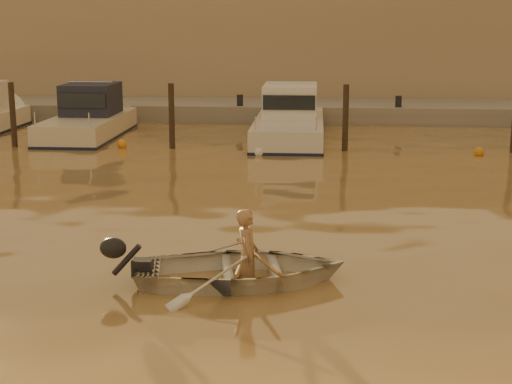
# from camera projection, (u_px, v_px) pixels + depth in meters

# --- Properties ---
(ground_plane) EXTENTS (160.00, 160.00, 0.00)m
(ground_plane) POSITION_uv_depth(u_px,v_px,m) (395.00, 324.00, 10.35)
(ground_plane) COLOR olive
(ground_plane) RESTS_ON ground
(dinghy) EXTENTS (3.56, 2.80, 0.67)m
(dinghy) POSITION_uv_depth(u_px,v_px,m) (241.00, 269.00, 11.91)
(dinghy) COLOR silver
(dinghy) RESTS_ON ground_plane
(person) EXTENTS (0.43, 0.58, 1.45)m
(person) POSITION_uv_depth(u_px,v_px,m) (247.00, 256.00, 11.87)
(person) COLOR #9E744F
(person) RESTS_ON dinghy
(outboard_motor) EXTENTS (0.95, 0.54, 0.70)m
(outboard_motor) POSITION_uv_depth(u_px,v_px,m) (141.00, 268.00, 11.76)
(outboard_motor) COLOR black
(outboard_motor) RESTS_ON dinghy
(oar_port) EXTENTS (0.83, 1.98, 0.13)m
(oar_port) POSITION_uv_depth(u_px,v_px,m) (257.00, 256.00, 11.88)
(oar_port) COLOR brown
(oar_port) RESTS_ON dinghy
(oar_starboard) EXTENTS (0.08, 2.10, 0.13)m
(oar_starboard) POSITION_uv_depth(u_px,v_px,m) (244.00, 256.00, 11.87)
(oar_starboard) COLOR brown
(oar_starboard) RESTS_ON dinghy
(moored_boat_1) EXTENTS (2.11, 6.33, 1.75)m
(moored_boat_1) POSITION_uv_depth(u_px,v_px,m) (87.00, 118.00, 26.44)
(moored_boat_1) COLOR beige
(moored_boat_1) RESTS_ON ground_plane
(moored_boat_2) EXTENTS (2.21, 7.43, 1.75)m
(moored_boat_2) POSITION_uv_depth(u_px,v_px,m) (289.00, 120.00, 25.93)
(moored_boat_2) COLOR silver
(moored_boat_2) RESTS_ON ground_plane
(piling_0) EXTENTS (0.18, 0.18, 2.20)m
(piling_0) POSITION_uv_depth(u_px,v_px,m) (13.00, 118.00, 24.37)
(piling_0) COLOR #2D2319
(piling_0) RESTS_ON ground_plane
(piling_1) EXTENTS (0.18, 0.18, 2.20)m
(piling_1) POSITION_uv_depth(u_px,v_px,m) (172.00, 119.00, 24.00)
(piling_1) COLOR #2D2319
(piling_1) RESTS_ON ground_plane
(piling_2) EXTENTS (0.18, 0.18, 2.20)m
(piling_2) POSITION_uv_depth(u_px,v_px,m) (345.00, 121.00, 23.60)
(piling_2) COLOR #2D2319
(piling_2) RESTS_ON ground_plane
(fender_b) EXTENTS (0.30, 0.30, 0.30)m
(fender_b) POSITION_uv_depth(u_px,v_px,m) (122.00, 144.00, 24.38)
(fender_b) COLOR orange
(fender_b) RESTS_ON ground_plane
(fender_c) EXTENTS (0.30, 0.30, 0.30)m
(fender_c) POSITION_uv_depth(u_px,v_px,m) (259.00, 152.00, 22.95)
(fender_c) COLOR silver
(fender_c) RESTS_ON ground_plane
(fender_d) EXTENTS (0.30, 0.30, 0.30)m
(fender_d) POSITION_uv_depth(u_px,v_px,m) (479.00, 152.00, 22.93)
(fender_d) COLOR #C47217
(fender_d) RESTS_ON ground_plane
(quay) EXTENTS (52.00, 4.00, 1.00)m
(quay) POSITION_uv_depth(u_px,v_px,m) (343.00, 115.00, 31.24)
(quay) COLOR gray
(quay) RESTS_ON ground_plane
(waterfront_building) EXTENTS (46.00, 7.00, 4.80)m
(waterfront_building) POSITION_uv_depth(u_px,v_px,m) (341.00, 52.00, 36.10)
(waterfront_building) COLOR #9E8466
(waterfront_building) RESTS_ON quay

